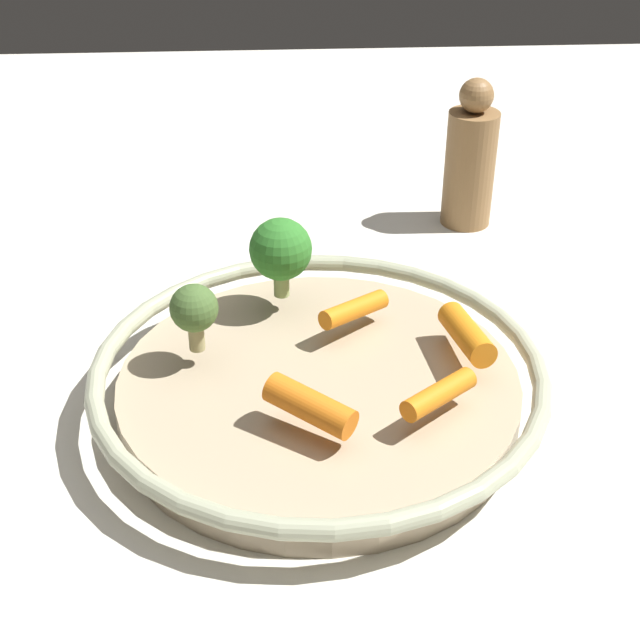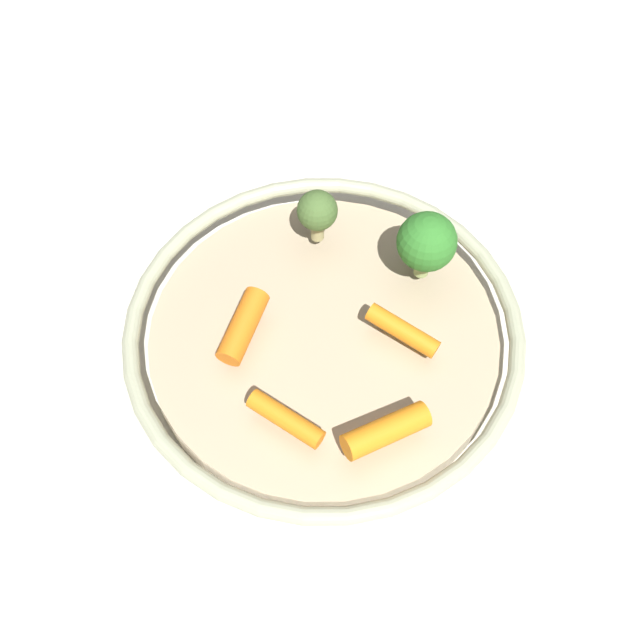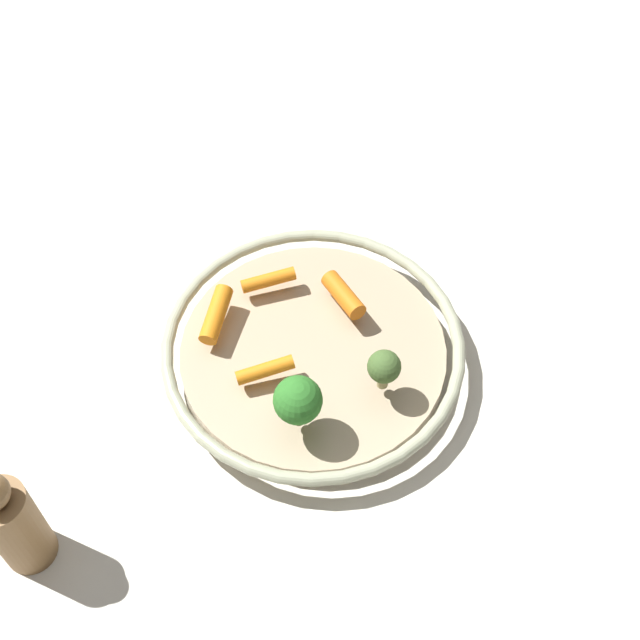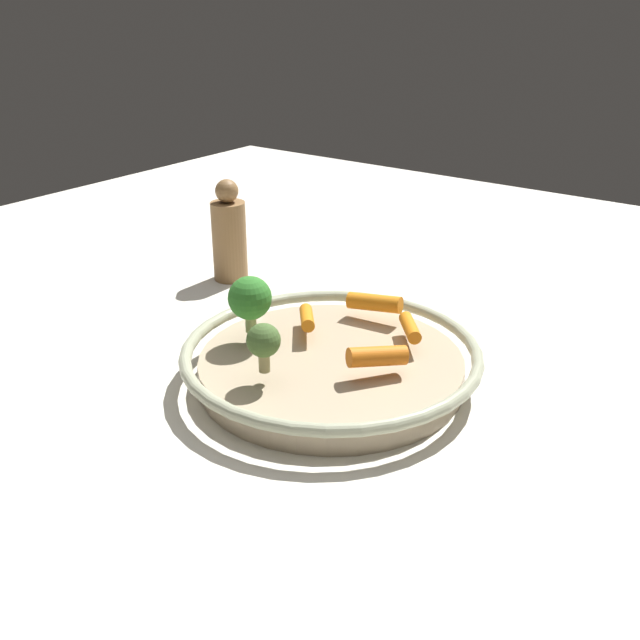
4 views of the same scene
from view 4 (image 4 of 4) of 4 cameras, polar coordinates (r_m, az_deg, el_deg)
name	(u,v)px [view 4 (image 4 of 4)]	position (r m, az deg, el deg)	size (l,w,h in m)	color
ground_plane	(331,381)	(0.86, 0.85, -4.73)	(1.96, 1.96, 0.00)	silver
serving_bowl	(331,363)	(0.85, 0.86, -3.30)	(0.34, 0.34, 0.05)	tan
baby_carrot_right	(307,318)	(0.89, -1.02, 0.19)	(0.02, 0.02, 0.06)	orange
baby_carrot_near_rim	(377,356)	(0.79, 4.43, -2.81)	(0.02, 0.02, 0.06)	orange
baby_carrot_back	(374,303)	(0.93, 4.22, 1.34)	(0.02, 0.02, 0.07)	orange
baby_carrot_center	(410,327)	(0.87, 6.94, -0.57)	(0.02, 0.02, 0.06)	orange
broccoli_floret_mid	(264,342)	(0.77, -4.37, -1.67)	(0.04, 0.04, 0.05)	tan
broccoli_floret_large	(250,299)	(0.86, -5.42, 1.65)	(0.05, 0.05, 0.07)	#95AB66
pepper_mill	(229,236)	(1.14, -7.01, 6.46)	(0.05, 0.05, 0.16)	olive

